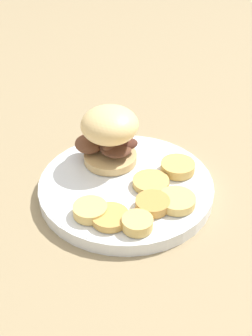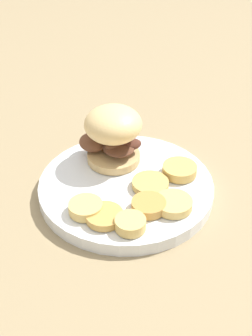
% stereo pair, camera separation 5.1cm
% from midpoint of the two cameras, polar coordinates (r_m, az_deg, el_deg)
% --- Properties ---
extents(ground_plane, '(4.00, 4.00, 0.00)m').
position_cam_midpoint_polar(ground_plane, '(0.70, -2.07, -3.11)').
color(ground_plane, '#937F5B').
extents(dinner_plate, '(0.26, 0.26, 0.02)m').
position_cam_midpoint_polar(dinner_plate, '(0.69, -2.09, -2.35)').
color(dinner_plate, white).
rests_on(dinner_plate, ground_plane).
extents(sandwich, '(0.09, 0.11, 0.09)m').
position_cam_midpoint_polar(sandwich, '(0.71, -4.16, 4.06)').
color(sandwich, tan).
rests_on(sandwich, dinner_plate).
extents(potato_round_0, '(0.05, 0.05, 0.01)m').
position_cam_midpoint_polar(potato_round_0, '(0.64, 1.00, -4.46)').
color(potato_round_0, '#BC8942').
rests_on(potato_round_0, dinner_plate).
extents(potato_round_1, '(0.04, 0.04, 0.01)m').
position_cam_midpoint_polar(potato_round_1, '(0.61, -0.99, -6.82)').
color(potato_round_1, '#DBB766').
rests_on(potato_round_1, dinner_plate).
extents(potato_round_2, '(0.05, 0.05, 0.01)m').
position_cam_midpoint_polar(potato_round_2, '(0.63, -6.69, -5.18)').
color(potato_round_2, '#DBB766').
rests_on(potato_round_2, dinner_plate).
extents(potato_round_3, '(0.05, 0.05, 0.01)m').
position_cam_midpoint_polar(potato_round_3, '(0.62, -4.29, -6.08)').
color(potato_round_3, tan).
rests_on(potato_round_3, dinner_plate).
extents(potato_round_4, '(0.05, 0.05, 0.01)m').
position_cam_midpoint_polar(potato_round_4, '(0.65, 3.97, -4.07)').
color(potato_round_4, '#DBB766').
rests_on(potato_round_4, dinner_plate).
extents(potato_round_5, '(0.05, 0.05, 0.01)m').
position_cam_midpoint_polar(potato_round_5, '(0.68, 0.92, -1.83)').
color(potato_round_5, tan).
rests_on(potato_round_5, dinner_plate).
extents(potato_round_6, '(0.05, 0.05, 0.01)m').
position_cam_midpoint_polar(potato_round_6, '(0.71, 4.30, 0.07)').
color(potato_round_6, tan).
rests_on(potato_round_6, dinner_plate).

